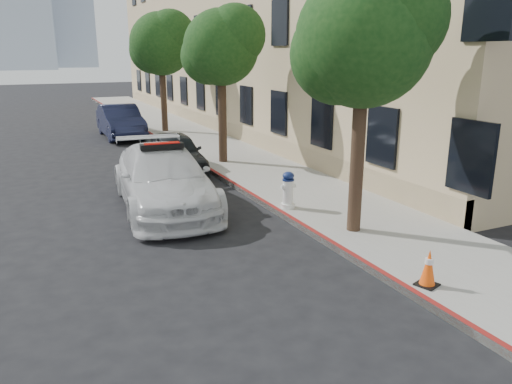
{
  "coord_description": "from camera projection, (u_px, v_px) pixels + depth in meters",
  "views": [
    {
      "loc": [
        -3.54,
        -10.63,
        4.0
      ],
      "look_at": [
        0.96,
        -0.99,
        1.0
      ],
      "focal_mm": 35.0,
      "sensor_mm": 36.0,
      "label": 1
    }
  ],
  "objects": [
    {
      "name": "ground",
      "position": [
        202.0,
        227.0,
        11.8
      ],
      "size": [
        120.0,
        120.0,
        0.0
      ],
      "primitive_type": "plane",
      "color": "black",
      "rests_on": "ground"
    },
    {
      "name": "fire_hydrant",
      "position": [
        288.0,
        190.0,
        12.65
      ],
      "size": [
        0.39,
        0.36,
        0.94
      ],
      "rotation": [
        0.0,
        0.0,
        -0.05
      ],
      "color": "white",
      "rests_on": "sidewalk"
    },
    {
      "name": "parked_car_mid",
      "position": [
        175.0,
        153.0,
        16.97
      ],
      "size": [
        1.86,
        4.1,
        1.36
      ],
      "primitive_type": "imported",
      "rotation": [
        0.0,
        0.0,
        -0.06
      ],
      "color": "black",
      "rests_on": "ground"
    },
    {
      "name": "tree_near",
      "position": [
        366.0,
        38.0,
        10.08
      ],
      "size": [
        2.92,
        2.82,
        5.62
      ],
      "color": "black",
      "rests_on": "sidewalk"
    },
    {
      "name": "curb_strip",
      "position": [
        171.0,
        147.0,
        21.34
      ],
      "size": [
        0.12,
        50.0,
        0.15
      ],
      "primitive_type": "cube",
      "color": "maroon",
      "rests_on": "ground"
    },
    {
      "name": "sidewalk",
      "position": [
        205.0,
        144.0,
        21.97
      ],
      "size": [
        3.2,
        50.0,
        0.15
      ],
      "primitive_type": "cube",
      "color": "gray",
      "rests_on": "ground"
    },
    {
      "name": "building",
      "position": [
        269.0,
        33.0,
        27.27
      ],
      "size": [
        8.0,
        36.0,
        10.0
      ],
      "primitive_type": "cube",
      "color": "tan",
      "rests_on": "ground"
    },
    {
      "name": "tree_mid",
      "position": [
        222.0,
        47.0,
        17.08
      ],
      "size": [
        2.77,
        2.64,
        5.43
      ],
      "color": "black",
      "rests_on": "sidewalk"
    },
    {
      "name": "police_car",
      "position": [
        164.0,
        178.0,
        13.05
      ],
      "size": [
        2.71,
        5.68,
        1.75
      ],
      "rotation": [
        0.0,
        0.0,
        -0.09
      ],
      "color": "silver",
      "rests_on": "ground"
    },
    {
      "name": "parked_car_far",
      "position": [
        120.0,
        121.0,
        23.91
      ],
      "size": [
        1.64,
        4.7,
        1.55
      ],
      "primitive_type": "imported",
      "rotation": [
        0.0,
        0.0,
        0.0
      ],
      "color": "black",
      "rests_on": "ground"
    },
    {
      "name": "tree_far",
      "position": [
        162.0,
        43.0,
        24.0
      ],
      "size": [
        3.1,
        3.0,
        5.81
      ],
      "color": "black",
      "rests_on": "sidewalk"
    },
    {
      "name": "traffic_cone",
      "position": [
        428.0,
        268.0,
        8.44
      ],
      "size": [
        0.43,
        0.43,
        0.66
      ],
      "rotation": [
        0.0,
        0.0,
        0.31
      ],
      "color": "black",
      "rests_on": "sidewalk"
    }
  ]
}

